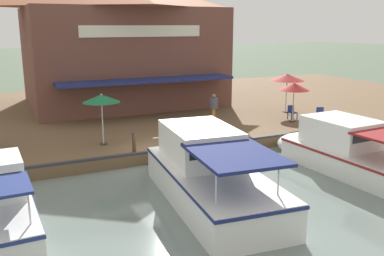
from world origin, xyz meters
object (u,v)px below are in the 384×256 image
object	(u,v)px
patio_umbrella_far_corner	(287,77)
cafe_chair_back_row_seat	(292,112)
person_mid_patio	(214,104)
motorboat_far_downstream	(204,170)
patio_umbrella_mid_patio_right	(101,99)
mooring_post	(134,143)
patio_umbrella_mid_patio_left	(294,87)
cafe_chair_beside_entrance	(321,114)
tree_downstream_bank	(57,41)
motorboat_second_along	(2,207)
motorboat_nearest_quay	(347,151)
waterfront_restaurant	(121,41)

from	to	relation	value
patio_umbrella_far_corner	cafe_chair_back_row_seat	distance (m)	2.85
person_mid_patio	motorboat_far_downstream	bearing A→B (deg)	-30.07
patio_umbrella_mid_patio_right	motorboat_far_downstream	xyz separation A→B (m)	(6.47, 2.16, -1.84)
patio_umbrella_far_corner	mooring_post	bearing A→B (deg)	-68.38
patio_umbrella_far_corner	patio_umbrella_mid_patio_left	bearing A→B (deg)	-29.42
cafe_chair_beside_entrance	motorboat_far_downstream	xyz separation A→B (m)	(5.99, -10.79, -0.07)
person_mid_patio	tree_downstream_bank	world-z (taller)	tree_downstream_bank
patio_umbrella_mid_patio_left	cafe_chair_back_row_seat	bearing A→B (deg)	145.41
person_mid_patio	motorboat_far_downstream	distance (m)	9.94
cafe_chair_back_row_seat	motorboat_second_along	xyz separation A→B (m)	(7.31, -16.47, -0.19)
cafe_chair_back_row_seat	motorboat_far_downstream	xyz separation A→B (m)	(7.23, -9.63, -0.07)
motorboat_nearest_quay	patio_umbrella_mid_patio_left	bearing A→B (deg)	161.21
patio_umbrella_far_corner	person_mid_patio	bearing A→B (deg)	-84.05
patio_umbrella_mid_patio_left	cafe_chair_back_row_seat	size ratio (longest dim) A/B	2.80
patio_umbrella_mid_patio_right	patio_umbrella_far_corner	distance (m)	13.09
patio_umbrella_far_corner	motorboat_far_downstream	xyz separation A→B (m)	(9.18, -10.65, -1.89)
patio_umbrella_mid_patio_right	mooring_post	world-z (taller)	patio_umbrella_mid_patio_right
motorboat_second_along	patio_umbrella_far_corner	bearing A→B (deg)	117.90
cafe_chair_beside_entrance	cafe_chair_back_row_seat	distance (m)	1.69
cafe_chair_back_row_seat	patio_umbrella_mid_patio_right	bearing A→B (deg)	-86.29
person_mid_patio	motorboat_second_along	world-z (taller)	motorboat_second_along
patio_umbrella_far_corner	mooring_post	world-z (taller)	patio_umbrella_far_corner
person_mid_patio	motorboat_nearest_quay	bearing A→B (deg)	12.98
person_mid_patio	motorboat_nearest_quay	xyz separation A→B (m)	(8.61, 1.99, -0.79)
tree_downstream_bank	motorboat_nearest_quay	bearing A→B (deg)	23.16
cafe_chair_back_row_seat	motorboat_far_downstream	size ratio (longest dim) A/B	0.10
patio_umbrella_mid_patio_right	patio_umbrella_mid_patio_left	bearing A→B (deg)	90.84
waterfront_restaurant	patio_umbrella_mid_patio_right	size ratio (longest dim) A/B	5.48
cafe_chair_back_row_seat	cafe_chair_beside_entrance	bearing A→B (deg)	42.83
patio_umbrella_far_corner	cafe_chair_beside_entrance	distance (m)	3.67
waterfront_restaurant	patio_umbrella_mid_patio_right	distance (m)	11.66
person_mid_patio	motorboat_second_along	bearing A→B (deg)	-53.71
motorboat_far_downstream	tree_downstream_bank	world-z (taller)	tree_downstream_bank
patio_umbrella_mid_patio_right	cafe_chair_back_row_seat	distance (m)	11.95
tree_downstream_bank	motorboat_far_downstream	bearing A→B (deg)	5.42
waterfront_restaurant	cafe_chair_beside_entrance	size ratio (longest dim) A/B	15.99
person_mid_patio	tree_downstream_bank	size ratio (longest dim) A/B	0.24
patio_umbrella_far_corner	motorboat_nearest_quay	bearing A→B (deg)	-21.90
cafe_chair_beside_entrance	patio_umbrella_far_corner	bearing A→B (deg)	-177.65
patio_umbrella_mid_patio_left	motorboat_far_downstream	world-z (taller)	patio_umbrella_mid_patio_left
waterfront_restaurant	motorboat_second_along	distance (m)	19.79
waterfront_restaurant	motorboat_second_along	bearing A→B (deg)	-27.03
motorboat_far_downstream	tree_downstream_bank	size ratio (longest dim) A/B	1.25
patio_umbrella_mid_patio_left	cafe_chair_beside_entrance	world-z (taller)	patio_umbrella_mid_patio_left
patio_umbrella_far_corner	tree_downstream_bank	bearing A→B (deg)	-132.75
person_mid_patio	tree_downstream_bank	xyz separation A→B (m)	(-12.27, -6.95, 3.41)
patio_umbrella_far_corner	motorboat_nearest_quay	distance (m)	10.13
waterfront_restaurant	motorboat_nearest_quay	bearing A→B (deg)	16.24
cafe_chair_beside_entrance	mooring_post	bearing A→B (deg)	-82.74
cafe_chair_back_row_seat	mooring_post	size ratio (longest dim) A/B	0.89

